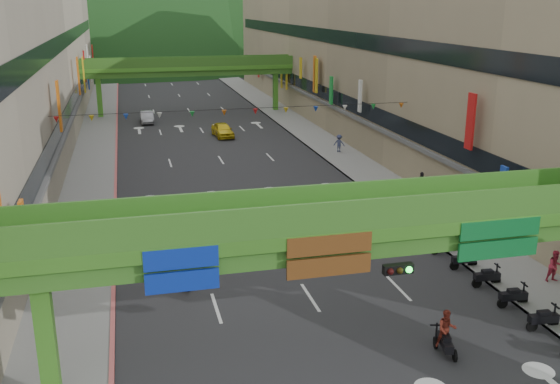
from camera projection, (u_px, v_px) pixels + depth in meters
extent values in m
cube|color=#28282B|center=(206.00, 138.00, 64.95)|extent=(18.00, 140.00, 0.02)
cube|color=gray|center=(97.00, 142.00, 62.41)|extent=(4.00, 140.00, 0.15)
cube|color=gray|center=(308.00, 132.00, 67.46)|extent=(4.00, 140.00, 0.15)
cube|color=#CC5959|center=(117.00, 141.00, 62.84)|extent=(0.20, 140.00, 0.18)
cube|color=gray|center=(291.00, 133.00, 67.02)|extent=(0.20, 140.00, 0.18)
cube|color=black|center=(73.00, 102.00, 60.76)|extent=(0.08, 90.25, 1.40)
cube|color=black|center=(67.00, 39.00, 59.02)|extent=(0.08, 90.25, 1.40)
cube|color=gray|center=(381.00, 42.00, 66.56)|extent=(12.00, 95.00, 19.00)
cube|color=black|center=(326.00, 93.00, 66.71)|extent=(0.08, 90.25, 1.40)
cube|color=black|center=(327.00, 36.00, 64.97)|extent=(0.08, 90.25, 1.40)
cube|color=#4C9E2D|center=(360.00, 226.00, 22.41)|extent=(28.00, 2.20, 0.50)
cube|color=#387223|center=(359.00, 242.00, 22.58)|extent=(28.00, 1.76, 0.70)
cube|color=#4C9E2D|center=(47.00, 347.00, 20.85)|extent=(0.60, 0.60, 4.80)
cube|color=#387223|center=(372.00, 214.00, 21.21)|extent=(28.00, 0.12, 1.10)
cube|color=#387223|center=(351.00, 197.00, 23.14)|extent=(28.00, 0.12, 1.10)
cube|color=navy|center=(182.00, 271.00, 20.08)|extent=(2.40, 0.12, 1.50)
cube|color=#593314|center=(329.00, 257.00, 21.23)|extent=(3.00, 0.12, 1.50)
cube|color=#0C5926|center=(499.00, 240.00, 22.72)|extent=(3.20, 0.12, 1.50)
cube|color=black|center=(398.00, 269.00, 21.86)|extent=(1.10, 0.28, 0.35)
cube|color=#4C9E2D|center=(189.00, 68.00, 77.22)|extent=(28.00, 2.20, 0.50)
cube|color=#387223|center=(189.00, 73.00, 77.39)|extent=(28.00, 1.76, 0.70)
cube|color=#4C9E2D|center=(99.00, 98.00, 75.67)|extent=(0.60, 0.60, 4.80)
cube|color=#4C9E2D|center=(275.00, 92.00, 80.72)|extent=(0.60, 0.60, 4.80)
cube|color=#387223|center=(190.00, 62.00, 76.02)|extent=(28.00, 0.12, 1.10)
cube|color=#387223|center=(188.00, 61.00, 77.95)|extent=(28.00, 0.12, 1.10)
ellipsoid|color=#1C4419|center=(95.00, 57.00, 163.70)|extent=(168.00, 140.00, 112.00)
ellipsoid|color=#1C4419|center=(233.00, 49.00, 191.47)|extent=(208.00, 176.00, 128.00)
cylinder|color=black|center=(240.00, 109.00, 44.57)|extent=(26.00, 0.03, 0.03)
cone|color=red|center=(56.00, 120.00, 41.78)|extent=(0.36, 0.36, 0.40)
cone|color=gold|center=(92.00, 118.00, 42.30)|extent=(0.36, 0.36, 0.40)
cone|color=#193FB2|center=(126.00, 117.00, 42.82)|extent=(0.36, 0.36, 0.40)
cone|color=silver|center=(159.00, 115.00, 43.34)|extent=(0.36, 0.36, 0.40)
cone|color=#198C33|center=(192.00, 114.00, 43.86)|extent=(0.36, 0.36, 0.40)
cone|color=orange|center=(224.00, 113.00, 44.38)|extent=(0.36, 0.36, 0.40)
cone|color=red|center=(255.00, 112.00, 44.91)|extent=(0.36, 0.36, 0.40)
cone|color=gold|center=(286.00, 110.00, 45.43)|extent=(0.36, 0.36, 0.40)
cone|color=#193FB2|center=(316.00, 109.00, 45.95)|extent=(0.36, 0.36, 0.40)
cone|color=silver|center=(345.00, 108.00, 46.47)|extent=(0.36, 0.36, 0.40)
cone|color=#198C33|center=(373.00, 107.00, 46.99)|extent=(0.36, 0.36, 0.40)
cone|color=orange|center=(401.00, 106.00, 47.52)|extent=(0.36, 0.36, 0.40)
cube|color=black|center=(445.00, 342.00, 24.70)|extent=(0.66, 1.35, 0.35)
cube|color=black|center=(446.00, 337.00, 24.62)|extent=(0.43, 0.61, 0.18)
cube|color=black|center=(437.00, 325.00, 25.01)|extent=(0.55, 0.19, 0.06)
cylinder|color=black|center=(435.00, 343.00, 25.25)|extent=(0.22, 0.51, 0.50)
cylinder|color=black|center=(455.00, 356.00, 24.32)|extent=(0.22, 0.51, 0.50)
imported|color=maroon|center=(447.00, 329.00, 24.52)|extent=(0.90, 0.78, 1.59)
cube|color=#9D9CA6|center=(185.00, 276.00, 30.66)|extent=(0.58, 1.34, 0.35)
cube|color=#9D9CA6|center=(185.00, 272.00, 30.59)|extent=(0.40, 0.60, 0.18)
cube|color=#9D9CA6|center=(182.00, 263.00, 31.00)|extent=(0.55, 0.16, 0.06)
cylinder|color=black|center=(183.00, 278.00, 31.23)|extent=(0.19, 0.51, 0.50)
cylinder|color=black|center=(189.00, 286.00, 30.27)|extent=(0.19, 0.51, 0.50)
imported|color=#272B3B|center=(185.00, 263.00, 30.45)|extent=(1.14, 0.63, 1.83)
cube|color=#890D01|center=(174.00, 266.00, 31.93)|extent=(0.52, 1.33, 0.35)
cube|color=#890D01|center=(174.00, 261.00, 31.86)|extent=(0.37, 0.58, 0.18)
cube|color=#890D01|center=(172.00, 253.00, 32.27)|extent=(0.55, 0.13, 0.06)
cylinder|color=black|center=(172.00, 267.00, 32.51)|extent=(0.17, 0.51, 0.50)
cylinder|color=black|center=(177.00, 275.00, 31.53)|extent=(0.17, 0.51, 0.50)
imported|color=#414048|center=(174.00, 253.00, 31.73)|extent=(0.94, 0.68, 1.78)
cube|color=black|center=(543.00, 318.00, 26.59)|extent=(1.32, 0.44, 0.35)
cube|color=black|center=(544.00, 313.00, 26.51)|extent=(0.57, 0.34, 0.18)
cube|color=black|center=(555.00, 306.00, 26.60)|extent=(0.10, 0.55, 0.06)
cylinder|color=black|center=(553.00, 323.00, 26.83)|extent=(0.51, 0.13, 0.50)
cylinder|color=black|center=(532.00, 326.00, 26.51)|extent=(0.51, 0.13, 0.50)
cube|color=black|center=(513.00, 296.00, 28.63)|extent=(1.32, 0.44, 0.35)
cube|color=black|center=(514.00, 291.00, 28.56)|extent=(0.57, 0.34, 0.18)
cube|color=black|center=(524.00, 284.00, 28.65)|extent=(0.10, 0.55, 0.06)
cylinder|color=black|center=(522.00, 300.00, 28.88)|extent=(0.51, 0.13, 0.50)
cylinder|color=black|center=(502.00, 303.00, 28.56)|extent=(0.51, 0.13, 0.50)
cube|color=black|center=(487.00, 276.00, 30.67)|extent=(1.32, 0.44, 0.35)
cube|color=black|center=(487.00, 272.00, 30.60)|extent=(0.57, 0.34, 0.18)
cube|color=black|center=(497.00, 266.00, 30.69)|extent=(0.10, 0.55, 0.06)
cylinder|color=black|center=(496.00, 280.00, 30.92)|extent=(0.51, 0.13, 0.50)
cylinder|color=black|center=(477.00, 283.00, 30.60)|extent=(0.51, 0.13, 0.50)
cube|color=black|center=(464.00, 259.00, 32.72)|extent=(1.32, 0.44, 0.35)
cube|color=black|center=(464.00, 255.00, 32.64)|extent=(0.57, 0.34, 0.18)
cube|color=black|center=(474.00, 249.00, 32.73)|extent=(0.10, 0.55, 0.06)
cylinder|color=black|center=(472.00, 263.00, 32.97)|extent=(0.51, 0.13, 0.50)
cylinder|color=black|center=(454.00, 266.00, 32.64)|extent=(0.51, 0.13, 0.50)
cube|color=black|center=(444.00, 244.00, 34.76)|extent=(1.32, 0.44, 0.35)
cube|color=black|center=(444.00, 240.00, 34.69)|extent=(0.57, 0.34, 0.18)
cube|color=black|center=(453.00, 235.00, 34.78)|extent=(0.10, 0.55, 0.06)
cylinder|color=black|center=(452.00, 248.00, 35.01)|extent=(0.51, 0.13, 0.50)
cylinder|color=black|center=(435.00, 250.00, 34.69)|extent=(0.51, 0.13, 0.50)
imported|color=gray|center=(147.00, 117.00, 72.77)|extent=(1.49, 4.21, 1.38)
imported|color=yellow|center=(223.00, 130.00, 65.11)|extent=(2.14, 4.48, 1.48)
imported|color=#C02A43|center=(555.00, 269.00, 30.87)|extent=(0.82, 0.65, 1.63)
imported|color=black|center=(421.00, 186.00, 44.55)|extent=(1.12, 0.96, 1.81)
imported|color=#32395B|center=(339.00, 145.00, 57.98)|extent=(0.90, 0.81, 1.63)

